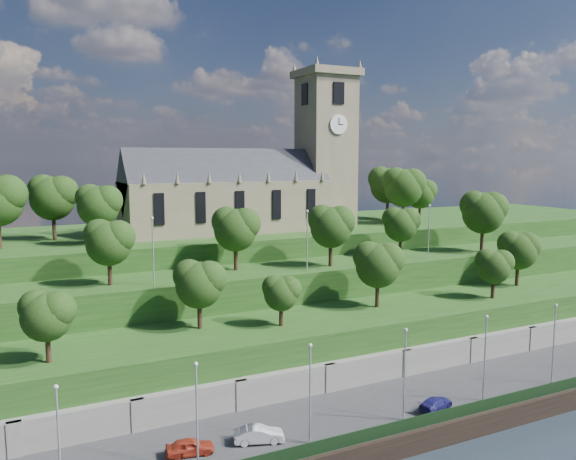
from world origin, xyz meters
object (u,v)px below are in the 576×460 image
car_middle (259,435)px  car_right (436,403)px  car_left (190,447)px  church (254,183)px

car_middle → car_right: bearing=-76.9°
car_middle → car_left: bearing=101.9°
car_left → car_middle: car_middle is taller
car_left → car_right: 24.24m
car_middle → church: bearing=-3.9°
car_right → car_middle: bearing=67.3°
car_left → car_middle: bearing=-86.7°
car_left → car_right: (24.14, -2.22, -0.08)m
church → car_middle: size_ratio=8.86×
church → car_left: 50.70m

